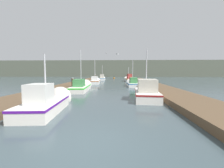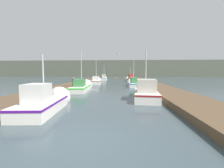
{
  "view_description": "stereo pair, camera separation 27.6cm",
  "coord_description": "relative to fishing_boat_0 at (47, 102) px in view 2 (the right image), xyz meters",
  "views": [
    {
      "loc": [
        0.96,
        -4.01,
        2.07
      ],
      "look_at": [
        0.34,
        10.3,
        0.87
      ],
      "focal_mm": 24.0,
      "sensor_mm": 36.0,
      "label": 1
    },
    {
      "loc": [
        1.24,
        -4.0,
        2.07
      ],
      "look_at": [
        0.34,
        10.3,
        0.87
      ],
      "focal_mm": 24.0,
      "sensor_mm": 36.0,
      "label": 2
    }
  ],
  "objects": [
    {
      "name": "mooring_piling_0",
      "position": [
        -1.34,
        27.51,
        0.11
      ],
      "size": [
        0.24,
        0.24,
        1.06
      ],
      "color": "#473523",
      "rests_on": "ground_plane"
    },
    {
      "name": "dock_right",
      "position": [
        8.33,
        12.19,
        -0.25
      ],
      "size": [
        2.96,
        40.0,
        0.37
      ],
      "color": "brown",
      "rests_on": "ground_plane"
    },
    {
      "name": "ground_plane",
      "position": [
        2.83,
        -3.81,
        -0.43
      ],
      "size": [
        200.0,
        200.0,
        0.0
      ],
      "color": "#38474C"
    },
    {
      "name": "fishing_boat_0",
      "position": [
        0.0,
        0.0,
        0.0
      ],
      "size": [
        1.93,
        4.74,
        3.4
      ],
      "rotation": [
        0.0,
        0.0,
        0.09
      ],
      "color": "silver",
      "rests_on": "ground_plane"
    },
    {
      "name": "fishing_boat_4",
      "position": [
        -0.27,
        17.93,
        -0.04
      ],
      "size": [
        1.87,
        5.31,
        4.45
      ],
      "rotation": [
        0.0,
        0.0,
        0.07
      ],
      "color": "silver",
      "rests_on": "ground_plane"
    },
    {
      "name": "mooring_piling_1",
      "position": [
        -1.31,
        24.66,
        0.29
      ],
      "size": [
        0.25,
        0.25,
        1.42
      ],
      "color": "#473523",
      "rests_on": "ground_plane"
    },
    {
      "name": "fishing_boat_6",
      "position": [
        -0.16,
        28.53,
        -0.03
      ],
      "size": [
        1.49,
        4.59,
        3.93
      ],
      "rotation": [
        0.0,
        0.0,
        0.04
      ],
      "color": "silver",
      "rests_on": "ground_plane"
    },
    {
      "name": "fishing_boat_5",
      "position": [
        5.9,
        23.78,
        0.05
      ],
      "size": [
        1.8,
        5.8,
        3.31
      ],
      "rotation": [
        0.0,
        0.0,
        0.08
      ],
      "color": "silver",
      "rests_on": "ground_plane"
    },
    {
      "name": "mooring_piling_2",
      "position": [
        -1.35,
        8.7,
        0.25
      ],
      "size": [
        0.31,
        0.31,
        1.35
      ],
      "color": "#473523",
      "rests_on": "ground_plane"
    },
    {
      "name": "seagull_1",
      "position": [
        1.59,
        20.36,
        5.03
      ],
      "size": [
        0.53,
        0.39,
        0.12
      ],
      "rotation": [
        0.0,
        0.0,
        0.55
      ],
      "color": "white"
    },
    {
      "name": "fishing_boat_2",
      "position": [
        -0.33,
        8.64,
        -0.04
      ],
      "size": [
        1.94,
        6.12,
        4.85
      ],
      "rotation": [
        0.0,
        0.0,
        0.06
      ],
      "color": "silver",
      "rests_on": "ground_plane"
    },
    {
      "name": "dock_left",
      "position": [
        -2.67,
        12.19,
        -0.25
      ],
      "size": [
        2.96,
        40.0,
        0.37
      ],
      "color": "brown",
      "rests_on": "ground_plane"
    },
    {
      "name": "distant_shore_ridge",
      "position": [
        2.83,
        57.4,
        2.76
      ],
      "size": [
        120.0,
        16.0,
        6.37
      ],
      "color": "#565B4C",
      "rests_on": "ground_plane"
    },
    {
      "name": "channel_buoy",
      "position": [
        2.45,
        36.35,
        -0.29
      ],
      "size": [
        0.47,
        0.47,
        0.97
      ],
      "color": "#BF6513",
      "rests_on": "ground_plane"
    },
    {
      "name": "seagull_lead",
      "position": [
        3.66,
        9.21,
        3.58
      ],
      "size": [
        0.31,
        0.55,
        0.12
      ],
      "rotation": [
        0.0,
        0.0,
        4.35
      ],
      "color": "white"
    },
    {
      "name": "fishing_boat_1",
      "position": [
        5.96,
        4.09,
        0.06
      ],
      "size": [
        2.12,
        5.57,
        4.21
      ],
      "rotation": [
        0.0,
        0.0,
        -0.1
      ],
      "color": "silver",
      "rests_on": "ground_plane"
    },
    {
      "name": "fishing_boat_3",
      "position": [
        5.78,
        13.64,
        -0.05
      ],
      "size": [
        1.65,
        4.75,
        4.04
      ],
      "rotation": [
        0.0,
        0.0,
        0.03
      ],
      "color": "silver",
      "rests_on": "ground_plane"
    }
  ]
}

